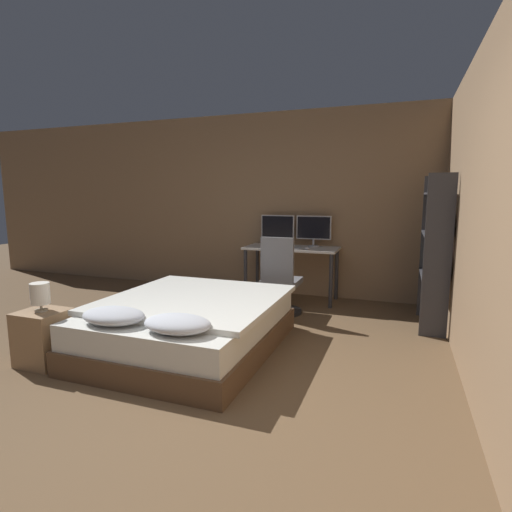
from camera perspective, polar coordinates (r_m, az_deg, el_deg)
name	(u,v)px	position (r m, az deg, el deg)	size (l,w,h in m)	color
ground_plane	(159,424)	(2.93, -13.71, -22.31)	(20.00, 20.00, 0.00)	brown
wall_back	(299,205)	(5.98, 6.23, 7.27)	(12.00, 0.06, 2.70)	#8E7051
wall_side_right	(477,214)	(3.61, 29.01, 5.30)	(0.06, 12.00, 2.70)	#8E7051
bed	(189,324)	(3.99, -9.49, -9.58)	(1.62, 1.95, 0.58)	brown
nightstand	(44,337)	(4.08, -28.06, -10.23)	(0.39, 0.37, 0.49)	#997551
bedside_lamp	(40,294)	(3.98, -28.47, -4.80)	(0.16, 0.16, 0.25)	gray
desk	(292,254)	(5.69, 5.10, 0.22)	(1.31, 0.59, 0.76)	beige
monitor_left	(278,228)	(5.91, 3.11, 4.04)	(0.50, 0.16, 0.44)	#B7B7BC
monitor_right	(314,229)	(5.78, 8.24, 3.86)	(0.50, 0.16, 0.44)	#B7B7BC
keyboard	(288,248)	(5.49, 4.59, 1.12)	(0.35, 0.13, 0.02)	#B7B7BC
computer_mouse	(307,248)	(5.43, 7.28, 1.09)	(0.07, 0.05, 0.04)	#B7B7BC
office_chair	(280,284)	(5.04, 3.48, -4.05)	(0.52, 0.52, 0.99)	black
bookshelf	(436,246)	(4.82, 24.30, 1.32)	(0.27, 0.80, 1.72)	#333338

